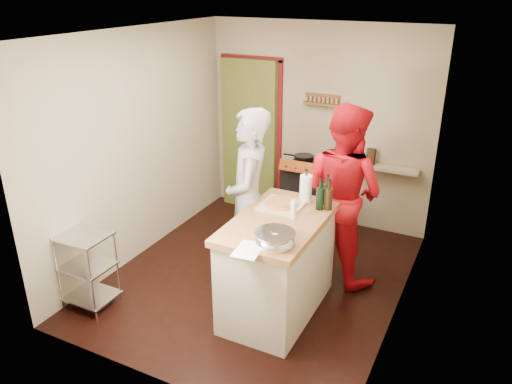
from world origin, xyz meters
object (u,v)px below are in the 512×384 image
(person_red, at_px, (343,193))
(island, at_px, (278,264))
(person_stripe, at_px, (249,201))
(stove, at_px, (309,195))
(wire_shelving, at_px, (87,266))

(person_red, bearing_deg, island, 93.70)
(island, height_order, person_stripe, person_stripe)
(stove, relative_size, person_stripe, 0.52)
(wire_shelving, relative_size, island, 0.55)
(wire_shelving, bearing_deg, person_red, 39.72)
(island, height_order, person_red, person_red)
(stove, bearing_deg, wire_shelving, -116.85)
(wire_shelving, bearing_deg, person_stripe, 41.72)
(wire_shelving, distance_m, island, 1.88)
(island, xyz_separation_m, person_stripe, (-0.49, 0.33, 0.44))
(stove, height_order, person_red, person_red)
(person_stripe, bearing_deg, person_red, 102.44)
(person_red, bearing_deg, stove, -29.58)
(stove, relative_size, wire_shelving, 1.26)
(island, relative_size, person_red, 0.76)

